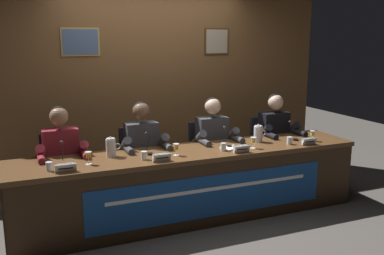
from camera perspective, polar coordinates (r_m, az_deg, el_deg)
name	(u,v)px	position (r m, az deg, el deg)	size (l,w,h in m)	color
ground_plane	(192,216)	(4.80, 0.00, -11.75)	(12.00, 12.00, 0.00)	#4C4742
wall_back_panelled	(152,85)	(5.75, -5.37, 5.63)	(4.98, 0.14, 2.60)	brown
conference_table	(196,174)	(4.52, 0.58, -6.30)	(3.78, 0.73, 0.75)	brown
chair_far_left	(62,177)	(4.85, -17.05, -6.35)	(0.44, 0.45, 0.91)	black
panelist_far_left	(62,157)	(4.58, -17.01, -3.80)	(0.51, 0.48, 1.24)	black
nameplate_far_left	(66,168)	(3.98, -16.58, -5.20)	(0.19, 0.06, 0.08)	white
juice_glass_far_left	(88,156)	(4.14, -13.72, -3.69)	(0.06, 0.06, 0.12)	white
water_cup_far_left	(49,167)	(4.05, -18.58, -5.03)	(0.06, 0.06, 0.08)	silver
microphone_far_left	(63,157)	(4.20, -16.84, -3.83)	(0.06, 0.17, 0.22)	black
chair_center_left	(139,168)	(5.00, -7.06, -5.39)	(0.44, 0.45, 0.91)	black
panelist_center_left	(144,149)	(4.74, -6.49, -2.85)	(0.51, 0.48, 1.24)	black
nameplate_center_left	(162,157)	(4.15, -4.08, -4.02)	(0.18, 0.06, 0.08)	white
juice_glass_center_left	(176,147)	(4.33, -2.14, -2.68)	(0.06, 0.06, 0.12)	white
water_cup_center_left	(144,156)	(4.22, -6.45, -3.81)	(0.06, 0.06, 0.08)	silver
microphone_center_left	(149,147)	(4.42, -5.79, -2.61)	(0.06, 0.17, 0.22)	black
chair_center_right	(208,160)	(5.28, 2.09, -4.35)	(0.44, 0.45, 0.91)	black
panelist_center_right	(215,142)	(5.03, 3.06, -1.90)	(0.51, 0.48, 1.24)	black
nameplate_center_right	(242,149)	(4.48, 6.66, -2.86)	(0.18, 0.06, 0.08)	white
juice_glass_center_right	(253,141)	(4.66, 8.20, -1.75)	(0.06, 0.06, 0.12)	white
water_cup_center_right	(223,147)	(4.54, 4.23, -2.66)	(0.06, 0.06, 0.08)	silver
microphone_center_right	(228,140)	(4.71, 4.81, -1.68)	(0.06, 0.17, 0.22)	black
chair_far_right	(268,153)	(5.69, 10.11, -3.35)	(0.44, 0.45, 0.91)	black
panelist_far_right	(277,135)	(5.46, 11.33, -1.04)	(0.51, 0.48, 1.24)	black
nameplate_far_right	(309,141)	(4.95, 15.38, -1.79)	(0.18, 0.06, 0.08)	white
juice_glass_far_right	(312,134)	(5.13, 15.83, -0.83)	(0.06, 0.06, 0.12)	white
water_cup_far_right	(289,141)	(4.92, 12.92, -1.78)	(0.06, 0.06, 0.08)	silver
microphone_far_right	(294,134)	(5.15, 13.46, -0.80)	(0.06, 0.17, 0.22)	black
water_pitcher_left_side	(111,148)	(4.37, -10.80, -2.65)	(0.15, 0.10, 0.21)	silver
water_pitcher_right_side	(258,134)	(4.96, 8.86, -0.85)	(0.15, 0.10, 0.21)	silver
document_stack_center_right	(231,148)	(4.65, 5.25, -2.72)	(0.24, 0.19, 0.01)	white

